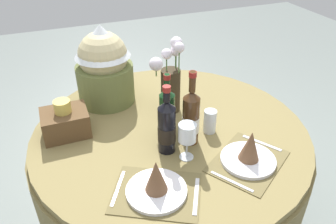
{
  "coord_description": "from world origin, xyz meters",
  "views": [
    {
      "loc": [
        -0.5,
        -1.25,
        1.7
      ],
      "look_at": [
        0.0,
        0.03,
        0.8
      ],
      "focal_mm": 35.53,
      "sensor_mm": 36.0,
      "label": 1
    }
  ],
  "objects_px": {
    "place_setting_right": "(249,153)",
    "wine_bottle_centre": "(167,112)",
    "tumbler_near_right": "(210,121)",
    "wine_glass_left": "(187,134)",
    "woven_basket_side_left": "(65,122)",
    "gift_tub_back_left": "(104,63)",
    "wine_bottle_right": "(167,127)",
    "dining_table": "(170,152)",
    "wine_bottle_left": "(191,117)",
    "flower_vase": "(170,80)",
    "place_setting_left": "(156,184)"
  },
  "relations": [
    {
      "from": "dining_table",
      "to": "tumbler_near_right",
      "type": "relative_size",
      "value": 11.69
    },
    {
      "from": "wine_bottle_left",
      "to": "wine_bottle_centre",
      "type": "bearing_deg",
      "value": 131.77
    },
    {
      "from": "flower_vase",
      "to": "wine_bottle_right",
      "type": "distance_m",
      "value": 0.34
    },
    {
      "from": "tumbler_near_right",
      "to": "gift_tub_back_left",
      "type": "height_order",
      "value": "gift_tub_back_left"
    },
    {
      "from": "tumbler_near_right",
      "to": "woven_basket_side_left",
      "type": "xyz_separation_m",
      "value": [
        -0.66,
        0.24,
        0.01
      ]
    },
    {
      "from": "flower_vase",
      "to": "gift_tub_back_left",
      "type": "distance_m",
      "value": 0.37
    },
    {
      "from": "wine_bottle_right",
      "to": "place_setting_right",
      "type": "bearing_deg",
      "value": -34.26
    },
    {
      "from": "wine_bottle_left",
      "to": "tumbler_near_right",
      "type": "distance_m",
      "value": 0.15
    },
    {
      "from": "flower_vase",
      "to": "wine_bottle_centre",
      "type": "relative_size",
      "value": 1.25
    },
    {
      "from": "wine_bottle_centre",
      "to": "wine_glass_left",
      "type": "bearing_deg",
      "value": -84.57
    },
    {
      "from": "wine_glass_left",
      "to": "place_setting_left",
      "type": "bearing_deg",
      "value": -141.94
    },
    {
      "from": "dining_table",
      "to": "place_setting_left",
      "type": "xyz_separation_m",
      "value": [
        -0.21,
        -0.38,
        0.2
      ]
    },
    {
      "from": "place_setting_right",
      "to": "wine_bottle_left",
      "type": "bearing_deg",
      "value": 127.83
    },
    {
      "from": "wine_bottle_right",
      "to": "dining_table",
      "type": "bearing_deg",
      "value": 62.6
    },
    {
      "from": "place_setting_left",
      "to": "gift_tub_back_left",
      "type": "relative_size",
      "value": 0.96
    },
    {
      "from": "wine_glass_left",
      "to": "woven_basket_side_left",
      "type": "distance_m",
      "value": 0.61
    },
    {
      "from": "dining_table",
      "to": "wine_bottle_centre",
      "type": "relative_size",
      "value": 4.28
    },
    {
      "from": "place_setting_right",
      "to": "wine_bottle_centre",
      "type": "xyz_separation_m",
      "value": [
        -0.26,
        0.32,
        0.08
      ]
    },
    {
      "from": "wine_bottle_right",
      "to": "woven_basket_side_left",
      "type": "bearing_deg",
      "value": 144.14
    },
    {
      "from": "dining_table",
      "to": "wine_bottle_right",
      "type": "xyz_separation_m",
      "value": [
        -0.08,
        -0.15,
        0.28
      ]
    },
    {
      "from": "dining_table",
      "to": "woven_basket_side_left",
      "type": "height_order",
      "value": "woven_basket_side_left"
    },
    {
      "from": "dining_table",
      "to": "wine_bottle_left",
      "type": "bearing_deg",
      "value": -68.15
    },
    {
      "from": "wine_bottle_centre",
      "to": "gift_tub_back_left",
      "type": "relative_size",
      "value": 0.74
    },
    {
      "from": "dining_table",
      "to": "place_setting_right",
      "type": "height_order",
      "value": "place_setting_right"
    },
    {
      "from": "wine_bottle_left",
      "to": "gift_tub_back_left",
      "type": "xyz_separation_m",
      "value": [
        -0.28,
        0.52,
        0.09
      ]
    },
    {
      "from": "wine_bottle_centre",
      "to": "wine_bottle_right",
      "type": "bearing_deg",
      "value": -111.71
    },
    {
      "from": "woven_basket_side_left",
      "to": "gift_tub_back_left",
      "type": "bearing_deg",
      "value": 43.79
    },
    {
      "from": "wine_bottle_centre",
      "to": "place_setting_right",
      "type": "bearing_deg",
      "value": -51.0
    },
    {
      "from": "wine_bottle_left",
      "to": "woven_basket_side_left",
      "type": "distance_m",
      "value": 0.6
    },
    {
      "from": "place_setting_right",
      "to": "tumbler_near_right",
      "type": "height_order",
      "value": "place_setting_right"
    },
    {
      "from": "wine_glass_left",
      "to": "tumbler_near_right",
      "type": "distance_m",
      "value": 0.24
    },
    {
      "from": "place_setting_left",
      "to": "wine_bottle_right",
      "type": "height_order",
      "value": "wine_bottle_right"
    },
    {
      "from": "gift_tub_back_left",
      "to": "woven_basket_side_left",
      "type": "distance_m",
      "value": 0.39
    },
    {
      "from": "place_setting_left",
      "to": "wine_bottle_left",
      "type": "height_order",
      "value": "wine_bottle_left"
    },
    {
      "from": "dining_table",
      "to": "gift_tub_back_left",
      "type": "height_order",
      "value": "gift_tub_back_left"
    },
    {
      "from": "wine_bottle_left",
      "to": "flower_vase",
      "type": "bearing_deg",
      "value": 87.47
    },
    {
      "from": "dining_table",
      "to": "wine_bottle_left",
      "type": "distance_m",
      "value": 0.32
    },
    {
      "from": "wine_glass_left",
      "to": "wine_bottle_right",
      "type": "bearing_deg",
      "value": 128.05
    },
    {
      "from": "tumbler_near_right",
      "to": "woven_basket_side_left",
      "type": "relative_size",
      "value": 0.55
    },
    {
      "from": "wine_bottle_left",
      "to": "woven_basket_side_left",
      "type": "xyz_separation_m",
      "value": [
        -0.53,
        0.27,
        -0.07
      ]
    },
    {
      "from": "wine_bottle_centre",
      "to": "woven_basket_side_left",
      "type": "distance_m",
      "value": 0.49
    },
    {
      "from": "tumbler_near_right",
      "to": "wine_bottle_centre",
      "type": "bearing_deg",
      "value": 165.17
    },
    {
      "from": "tumbler_near_right",
      "to": "flower_vase",
      "type": "bearing_deg",
      "value": 113.28
    },
    {
      "from": "wine_glass_left",
      "to": "place_setting_right",
      "type": "bearing_deg",
      "value": -27.65
    },
    {
      "from": "place_setting_left",
      "to": "place_setting_right",
      "type": "height_order",
      "value": "same"
    },
    {
      "from": "wine_glass_left",
      "to": "gift_tub_back_left",
      "type": "bearing_deg",
      "value": 109.34
    },
    {
      "from": "dining_table",
      "to": "tumbler_near_right",
      "type": "xyz_separation_m",
      "value": [
        0.17,
        -0.09,
        0.21
      ]
    },
    {
      "from": "place_setting_left",
      "to": "tumbler_near_right",
      "type": "height_order",
      "value": "place_setting_left"
    },
    {
      "from": "wine_bottle_centre",
      "to": "place_setting_left",
      "type": "bearing_deg",
      "value": -117.16
    },
    {
      "from": "dining_table",
      "to": "wine_bottle_right",
      "type": "height_order",
      "value": "wine_bottle_right"
    }
  ]
}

